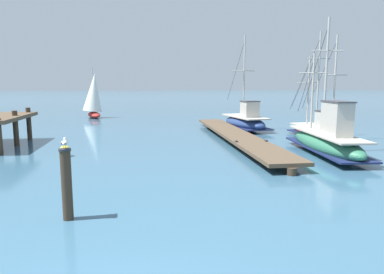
{
  "coord_description": "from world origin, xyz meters",
  "views": [
    {
      "loc": [
        0.8,
        -3.72,
        3.38
      ],
      "look_at": [
        2.38,
        9.35,
        1.4
      ],
      "focal_mm": 32.62,
      "sensor_mm": 36.0,
      "label": 1
    }
  ],
  "objects_px": {
    "mooring_buoy": "(65,151)",
    "fishing_boat_0": "(327,140)",
    "fishing_boat_1": "(245,121)",
    "mooring_piling": "(67,183)",
    "distant_sailboat": "(94,96)",
    "perched_seagull": "(64,143)",
    "fishing_boat_3": "(319,129)"
  },
  "relations": [
    {
      "from": "fishing_boat_3",
      "to": "perched_seagull",
      "type": "height_order",
      "value": "fishing_boat_3"
    },
    {
      "from": "perched_seagull",
      "to": "mooring_piling",
      "type": "bearing_deg",
      "value": 95.99
    },
    {
      "from": "perched_seagull",
      "to": "mooring_buoy",
      "type": "bearing_deg",
      "value": 103.46
    },
    {
      "from": "fishing_boat_3",
      "to": "mooring_piling",
      "type": "distance_m",
      "value": 17.99
    },
    {
      "from": "fishing_boat_1",
      "to": "mooring_piling",
      "type": "height_order",
      "value": "fishing_boat_1"
    },
    {
      "from": "fishing_boat_3",
      "to": "distant_sailboat",
      "type": "xyz_separation_m",
      "value": [
        -16.51,
        15.42,
        1.71
      ]
    },
    {
      "from": "distant_sailboat",
      "to": "fishing_boat_0",
      "type": "bearing_deg",
      "value": -55.79
    },
    {
      "from": "fishing_boat_1",
      "to": "mooring_piling",
      "type": "xyz_separation_m",
      "value": [
        -9.19,
        -16.62,
        0.29
      ]
    },
    {
      "from": "distant_sailboat",
      "to": "fishing_boat_1",
      "type": "bearing_deg",
      "value": -41.52
    },
    {
      "from": "fishing_boat_3",
      "to": "mooring_piling",
      "type": "bearing_deg",
      "value": -136.02
    },
    {
      "from": "fishing_boat_0",
      "to": "perched_seagull",
      "type": "distance_m",
      "value": 12.81
    },
    {
      "from": "mooring_piling",
      "to": "mooring_buoy",
      "type": "xyz_separation_m",
      "value": [
        -1.94,
        8.11,
        -0.68
      ]
    },
    {
      "from": "fishing_boat_3",
      "to": "perched_seagull",
      "type": "relative_size",
      "value": 17.63
    },
    {
      "from": "fishing_boat_0",
      "to": "perched_seagull",
      "type": "height_order",
      "value": "fishing_boat_0"
    },
    {
      "from": "fishing_boat_0",
      "to": "mooring_buoy",
      "type": "height_order",
      "value": "fishing_boat_0"
    },
    {
      "from": "fishing_boat_0",
      "to": "fishing_boat_3",
      "type": "bearing_deg",
      "value": 66.76
    },
    {
      "from": "fishing_boat_1",
      "to": "distant_sailboat",
      "type": "distance_m",
      "value": 17.11
    },
    {
      "from": "distant_sailboat",
      "to": "mooring_buoy",
      "type": "bearing_deg",
      "value": -85.32
    },
    {
      "from": "fishing_boat_0",
      "to": "mooring_piling",
      "type": "relative_size",
      "value": 4.11
    },
    {
      "from": "mooring_piling",
      "to": "fishing_boat_3",
      "type": "bearing_deg",
      "value": 43.98
    },
    {
      "from": "fishing_boat_0",
      "to": "distant_sailboat",
      "type": "xyz_separation_m",
      "value": [
        -14.18,
        20.85,
        1.52
      ]
    },
    {
      "from": "fishing_boat_1",
      "to": "mooring_piling",
      "type": "distance_m",
      "value": 18.99
    },
    {
      "from": "fishing_boat_0",
      "to": "fishing_boat_1",
      "type": "xyz_separation_m",
      "value": [
        -1.42,
        9.56,
        -0.08
      ]
    },
    {
      "from": "distant_sailboat",
      "to": "fishing_boat_3",
      "type": "bearing_deg",
      "value": -43.06
    },
    {
      "from": "fishing_boat_1",
      "to": "perched_seagull",
      "type": "bearing_deg",
      "value": -118.94
    },
    {
      "from": "distant_sailboat",
      "to": "perched_seagull",
      "type": "bearing_deg",
      "value": -82.72
    },
    {
      "from": "fishing_boat_0",
      "to": "fishing_boat_3",
      "type": "relative_size",
      "value": 1.12
    },
    {
      "from": "fishing_boat_3",
      "to": "distant_sailboat",
      "type": "distance_m",
      "value": 22.65
    },
    {
      "from": "mooring_buoy",
      "to": "distant_sailboat",
      "type": "height_order",
      "value": "distant_sailboat"
    },
    {
      "from": "mooring_buoy",
      "to": "fishing_boat_0",
      "type": "bearing_deg",
      "value": -4.78
    },
    {
      "from": "perched_seagull",
      "to": "distant_sailboat",
      "type": "distance_m",
      "value": 28.14
    },
    {
      "from": "fishing_boat_1",
      "to": "perched_seagull",
      "type": "distance_m",
      "value": 19.04
    }
  ]
}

